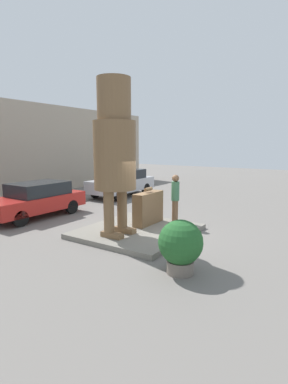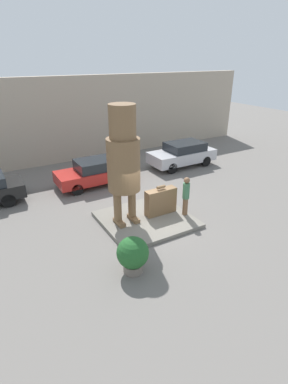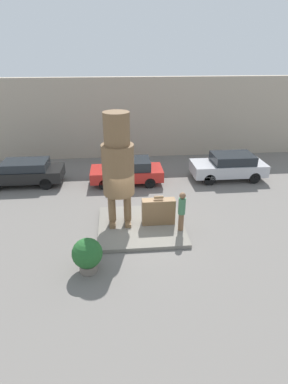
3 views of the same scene
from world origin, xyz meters
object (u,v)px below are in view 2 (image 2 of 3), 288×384
Objects in this scene: giant_suitcase at (161,201)px; parked_car_red at (95,172)px; statue_figure at (123,157)px; planter_pot at (133,254)px; tourist at (186,195)px; parked_car_silver at (183,154)px.

parked_car_red is (-1.11, 4.80, 0.01)m from giant_suitcase.
statue_figure is at bearing 174.21° from giant_suitcase.
planter_pot is (-1.70, -7.48, -0.06)m from parked_car_red.
giant_suitcase is 0.81× the size of tourist.
planter_pot is at bearing -112.31° from statue_figure.
statue_figure reaches higher than parked_car_red.
giant_suitcase reaches higher than parked_car_red.
tourist reaches higher than giant_suitcase.
parked_car_red is 3.18× the size of planter_pot.
giant_suitcase is (1.65, -0.17, -2.22)m from statue_figure.
parked_car_red is at bearing 110.01° from tourist.
tourist is 0.43× the size of parked_car_red.
tourist reaches higher than parked_car_silver.
tourist is 0.41× the size of parked_car_silver.
parked_car_silver is at bearing 44.63° from planter_pot.
tourist is (0.86, -0.63, 0.37)m from giant_suitcase.
parked_car_silver is (4.01, 5.54, -0.30)m from tourist.
parked_car_silver is at bearing 36.03° from statue_figure.
statue_figure is at bearing 83.40° from parked_car_red.
parked_car_silver is at bearing 54.12° from tourist.
parked_car_silver is 10.81m from planter_pot.
giant_suitcase is 0.33× the size of parked_car_silver.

